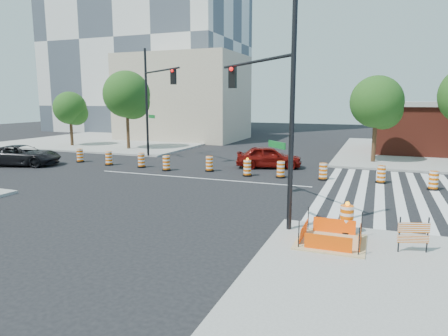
{
  "coord_description": "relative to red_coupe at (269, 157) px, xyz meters",
  "views": [
    {
      "loc": [
        10.24,
        -21.93,
        4.79
      ],
      "look_at": [
        3.12,
        -3.55,
        1.4
      ],
      "focal_mm": 32.0,
      "sensor_mm": 36.0,
      "label": 1
    }
  ],
  "objects": [
    {
      "name": "crosswalk_east",
      "position": [
        7.85,
        -5.28,
        -0.78
      ],
      "size": [
        6.75,
        13.5,
        0.01
      ],
      "color": "silver",
      "rests_on": "ground"
    },
    {
      "name": "pit_drum",
      "position": [
        6.29,
        -13.14,
        -0.16
      ],
      "size": [
        0.58,
        0.58,
        1.15
      ],
      "color": "black",
      "rests_on": "ground"
    },
    {
      "name": "barricade",
      "position": [
        8.33,
        -14.22,
        -0.02
      ],
      "size": [
        0.92,
        0.33,
        1.11
      ],
      "rotation": [
        0.0,
        0.0,
        0.3
      ],
      "color": "#E25C04",
      "rests_on": "ground"
    },
    {
      "name": "median_drum_4",
      "position": [
        -3.37,
        -2.8,
        -0.31
      ],
      "size": [
        0.6,
        0.6,
        1.02
      ],
      "color": "black",
      "rests_on": "ground"
    },
    {
      "name": "signal_pole_se",
      "position": [
        3.16,
        -12.2,
        4.07
      ],
      "size": [
        4.27,
        4.4,
        7.92
      ],
      "rotation": [
        0.0,
        0.0,
        2.34
      ],
      "color": "black",
      "rests_on": "ground"
    },
    {
      "name": "tree_north_a",
      "position": [
        -22.12,
        5.24,
        2.97
      ],
      "size": [
        3.33,
        3.29,
        5.6
      ],
      "color": "#382314",
      "rests_on": "ground"
    },
    {
      "name": "median_drum_1",
      "position": [
        -11.3,
        -3.14,
        -0.31
      ],
      "size": [
        0.6,
        0.6,
        1.02
      ],
      "color": "black",
      "rests_on": "ground"
    },
    {
      "name": "tree_north_b",
      "position": [
        -15.15,
        5.07,
        4.24
      ],
      "size": [
        4.4,
        4.4,
        7.48
      ],
      "color": "#382314",
      "rests_on": "ground"
    },
    {
      "name": "median_drum_7",
      "position": [
        4.18,
        -3.05,
        -0.31
      ],
      "size": [
        0.6,
        0.6,
        1.02
      ],
      "color": "black",
      "rests_on": "ground"
    },
    {
      "name": "red_coupe",
      "position": [
        0.0,
        0.0,
        0.0
      ],
      "size": [
        4.95,
        3.12,
        1.57
      ],
      "primitive_type": "imported",
      "rotation": [
        0.0,
        0.0,
        1.87
      ],
      "color": "#610C08",
      "rests_on": "ground"
    },
    {
      "name": "median_drum_6",
      "position": [
        1.63,
        -3.26,
        -0.31
      ],
      "size": [
        0.6,
        0.6,
        1.02
      ],
      "color": "black",
      "rests_on": "ground"
    },
    {
      "name": "signal_pole_nw",
      "position": [
        -9.53,
        0.62,
        4.57
      ],
      "size": [
        5.32,
        4.19,
        8.75
      ],
      "rotation": [
        0.0,
        0.0,
        -0.66
      ],
      "color": "black",
      "rests_on": "ground"
    },
    {
      "name": "ground",
      "position": [
        -3.1,
        -5.28,
        -0.79
      ],
      "size": [
        120.0,
        120.0,
        0.0
      ],
      "primitive_type": "plane",
      "color": "black",
      "rests_on": "ground"
    },
    {
      "name": "excavation_pit",
      "position": [
        5.9,
        -14.28,
        -0.56
      ],
      "size": [
        2.2,
        2.2,
        0.9
      ],
      "color": "tan",
      "rests_on": "ground"
    },
    {
      "name": "median_drum_9",
      "position": [
        10.05,
        -3.69,
        -0.31
      ],
      "size": [
        0.6,
        0.6,
        1.02
      ],
      "color": "black",
      "rests_on": "ground"
    },
    {
      "name": "sidewalk_nw",
      "position": [
        -21.1,
        12.72,
        -0.71
      ],
      "size": [
        22.0,
        22.0,
        0.15
      ],
      "primitive_type": "cube",
      "color": "gray",
      "rests_on": "ground"
    },
    {
      "name": "tree_north_c",
      "position": [
        6.92,
        4.83,
        3.62
      ],
      "size": [
        3.86,
        3.86,
        6.56
      ],
      "color": "#382314",
      "rests_on": "ground"
    },
    {
      "name": "dark_suv",
      "position": [
        -17.19,
        -5.48,
        -0.04
      ],
      "size": [
        5.88,
        3.96,
        1.5
      ],
      "primitive_type": "imported",
      "rotation": [
        0.0,
        0.0,
        1.87
      ],
      "color": "black",
      "rests_on": "ground"
    },
    {
      "name": "beige_midrise",
      "position": [
        -15.1,
        16.72,
        4.21
      ],
      "size": [
        14.0,
        10.0,
        10.0
      ],
      "primitive_type": "cube",
      "color": "tan",
      "rests_on": "ground"
    },
    {
      "name": "median_drum_8",
      "position": [
        7.44,
        -2.81,
        -0.31
      ],
      "size": [
        0.6,
        0.6,
        1.02
      ],
      "color": "black",
      "rests_on": "ground"
    },
    {
      "name": "median_drum_2",
      "position": [
        -8.52,
        -3.12,
        -0.31
      ],
      "size": [
        0.6,
        0.6,
        1.02
      ],
      "color": "black",
      "rests_on": "ground"
    },
    {
      "name": "median_drum_3",
      "position": [
        -6.21,
        -3.63,
        -0.31
      ],
      "size": [
        0.6,
        0.6,
        1.02
      ],
      "color": "black",
      "rests_on": "ground"
    },
    {
      "name": "lane_centerline",
      "position": [
        -3.1,
        -5.28,
        -0.78
      ],
      "size": [
        14.0,
        0.12,
        0.01
      ],
      "primitive_type": "cube",
      "color": "silver",
      "rests_on": "ground"
    },
    {
      "name": "median_drum_0",
      "position": [
        -14.3,
        -2.74,
        -0.31
      ],
      "size": [
        0.6,
        0.6,
        1.02
      ],
      "color": "black",
      "rests_on": "ground"
    },
    {
      "name": "median_drum_5",
      "position": [
        -0.46,
        -3.52,
        -0.3
      ],
      "size": [
        0.6,
        0.6,
        1.18
      ],
      "color": "black",
      "rests_on": "ground"
    }
  ]
}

